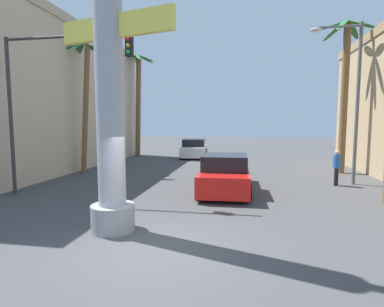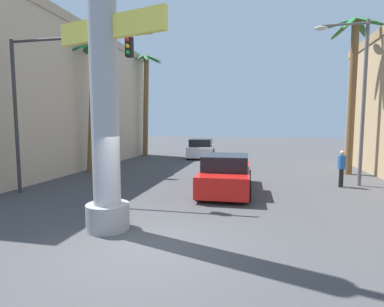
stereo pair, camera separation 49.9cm
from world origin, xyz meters
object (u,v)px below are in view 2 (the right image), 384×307
object	(u,v)px
neon_sign_pole	(103,29)
palm_tree_far_left	(146,95)
palm_tree_mid_right	(353,81)
palm_tree_mid_left	(91,90)
car_lead	(226,174)
street_lamp	(356,88)
car_far	(201,149)
traffic_light_mast	(54,84)
pedestrian_mid_right	(342,166)

from	to	relation	value
neon_sign_pole	palm_tree_far_left	world-z (taller)	neon_sign_pole
palm_tree_mid_right	palm_tree_mid_left	world-z (taller)	palm_tree_mid_right
car_lead	palm_tree_mid_left	size ratio (longest dim) A/B	0.66
neon_sign_pole	palm_tree_mid_left	world-z (taller)	neon_sign_pole
neon_sign_pole	street_lamp	distance (m)	11.20
car_lead	palm_tree_far_left	bearing A→B (deg)	123.89
street_lamp	palm_tree_far_left	bearing A→B (deg)	144.36
car_lead	car_far	distance (m)	12.51
car_lead	palm_tree_far_left	size ratio (longest dim) A/B	0.57
street_lamp	car_lead	xyz separation A→B (m)	(-5.53, -2.37, -3.70)
palm_tree_far_left	traffic_light_mast	bearing A→B (deg)	-83.06
street_lamp	palm_tree_mid_right	world-z (taller)	palm_tree_mid_right
neon_sign_pole	palm_tree_mid_right	xyz separation A→B (m)	(8.91, 10.96, -0.09)
street_lamp	palm_tree_far_left	world-z (taller)	palm_tree_far_left
neon_sign_pole	palm_tree_mid_left	bearing A→B (deg)	122.48
traffic_light_mast	palm_tree_mid_right	size ratio (longest dim) A/B	0.72
street_lamp	palm_tree_mid_left	world-z (taller)	palm_tree_mid_left
traffic_light_mast	palm_tree_mid_left	world-z (taller)	palm_tree_mid_left
neon_sign_pole	palm_tree_mid_left	size ratio (longest dim) A/B	1.43
traffic_light_mast	car_lead	world-z (taller)	traffic_light_mast
palm_tree_far_left	palm_tree_mid_right	world-z (taller)	palm_tree_far_left
car_lead	car_far	world-z (taller)	same
neon_sign_pole	car_far	xyz separation A→B (m)	(-0.67, 17.34, -4.48)
neon_sign_pole	street_lamp	world-z (taller)	neon_sign_pole
street_lamp	palm_tree_mid_right	size ratio (longest dim) A/B	0.86
street_lamp	pedestrian_mid_right	bearing A→B (deg)	-141.40
street_lamp	car_lead	size ratio (longest dim) A/B	1.48
palm_tree_mid_left	car_lead	bearing A→B (deg)	-22.77
neon_sign_pole	pedestrian_mid_right	size ratio (longest dim) A/B	6.49
street_lamp	palm_tree_mid_left	bearing A→B (deg)	175.56
traffic_light_mast	pedestrian_mid_right	bearing A→B (deg)	19.40
neon_sign_pole	traffic_light_mast	xyz separation A→B (m)	(-3.83, 3.17, -0.86)
neon_sign_pole	car_lead	xyz separation A→B (m)	(2.63, 5.27, -4.51)
palm_tree_mid_right	pedestrian_mid_right	world-z (taller)	palm_tree_mid_right
street_lamp	palm_tree_mid_left	distance (m)	13.74
car_lead	street_lamp	bearing A→B (deg)	23.17
neon_sign_pole	pedestrian_mid_right	distance (m)	11.30
car_lead	traffic_light_mast	bearing A→B (deg)	-161.95
car_far	palm_tree_mid_right	bearing A→B (deg)	-33.63
traffic_light_mast	palm_tree_mid_right	xyz separation A→B (m)	(12.74, 7.79, 0.77)
street_lamp	car_lead	distance (m)	7.06
traffic_light_mast	pedestrian_mid_right	world-z (taller)	traffic_light_mast
street_lamp	neon_sign_pole	bearing A→B (deg)	-136.89
traffic_light_mast	car_far	bearing A→B (deg)	77.44
street_lamp	traffic_light_mast	bearing A→B (deg)	-159.55
car_lead	palm_tree_far_left	xyz separation A→B (m)	(-8.20, 12.21, 4.54)
neon_sign_pole	street_lamp	bearing A→B (deg)	43.11
palm_tree_mid_left	car_far	bearing A→B (deg)	60.61
car_far	street_lamp	bearing A→B (deg)	-47.69
palm_tree_far_left	palm_tree_mid_right	distance (m)	15.89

